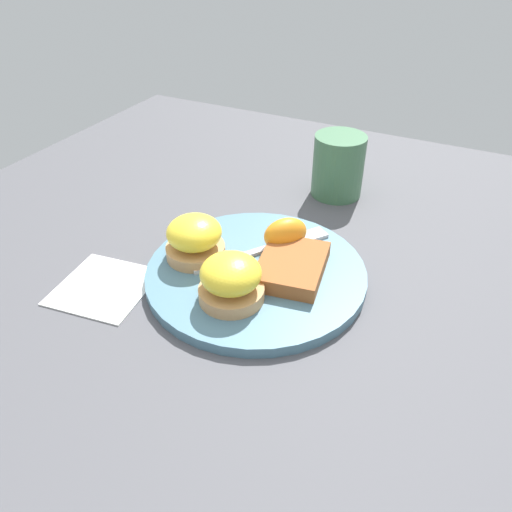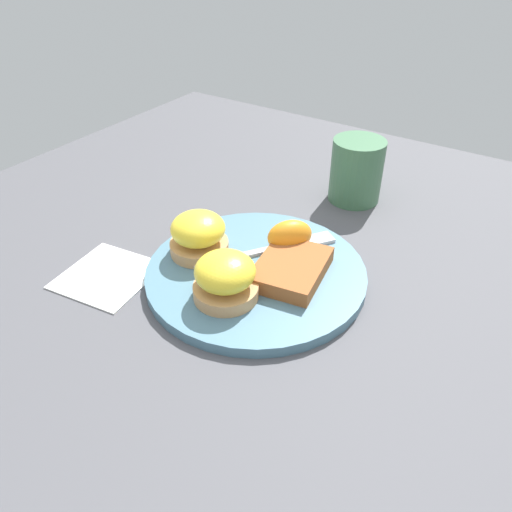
{
  "view_description": "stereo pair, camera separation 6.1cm",
  "coord_description": "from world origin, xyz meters",
  "px_view_note": "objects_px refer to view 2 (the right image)",
  "views": [
    {
      "loc": [
        -0.45,
        -0.22,
        0.39
      ],
      "look_at": [
        0.0,
        0.0,
        0.03
      ],
      "focal_mm": 35.0,
      "sensor_mm": 36.0,
      "label": 1
    },
    {
      "loc": [
        -0.42,
        -0.28,
        0.39
      ],
      "look_at": [
        0.0,
        0.0,
        0.03
      ],
      "focal_mm": 35.0,
      "sensor_mm": 36.0,
      "label": 2
    }
  ],
  "objects_px": {
    "sandwich_benedict_left": "(198,234)",
    "fork": "(274,250)",
    "orange_wedge": "(290,236)",
    "cup": "(357,170)",
    "sandwich_benedict_right": "(224,277)",
    "hashbrown_patty": "(291,268)"
  },
  "relations": [
    {
      "from": "sandwich_benedict_left",
      "to": "fork",
      "type": "relative_size",
      "value": 0.45
    },
    {
      "from": "orange_wedge",
      "to": "fork",
      "type": "bearing_deg",
      "value": 131.91
    },
    {
      "from": "sandwich_benedict_left",
      "to": "fork",
      "type": "xyz_separation_m",
      "value": [
        0.06,
        -0.08,
        -0.03
      ]
    },
    {
      "from": "cup",
      "to": "sandwich_benedict_right",
      "type": "bearing_deg",
      "value": 176.84
    },
    {
      "from": "hashbrown_patty",
      "to": "orange_wedge",
      "type": "relative_size",
      "value": 1.73
    },
    {
      "from": "sandwich_benedict_right",
      "to": "orange_wedge",
      "type": "relative_size",
      "value": 1.28
    },
    {
      "from": "cup",
      "to": "fork",
      "type": "bearing_deg",
      "value": 175.25
    },
    {
      "from": "hashbrown_patty",
      "to": "orange_wedge",
      "type": "xyz_separation_m",
      "value": [
        0.05,
        0.03,
        0.01
      ]
    },
    {
      "from": "fork",
      "to": "cup",
      "type": "bearing_deg",
      "value": -4.75
    },
    {
      "from": "fork",
      "to": "sandwich_benedict_right",
      "type": "bearing_deg",
      "value": 179.97
    },
    {
      "from": "sandwich_benedict_right",
      "to": "fork",
      "type": "height_order",
      "value": "sandwich_benedict_right"
    },
    {
      "from": "fork",
      "to": "cup",
      "type": "distance_m",
      "value": 0.22
    },
    {
      "from": "orange_wedge",
      "to": "sandwich_benedict_right",
      "type": "bearing_deg",
      "value": 173.14
    },
    {
      "from": "orange_wedge",
      "to": "cup",
      "type": "relative_size",
      "value": 0.53
    },
    {
      "from": "hashbrown_patty",
      "to": "fork",
      "type": "distance_m",
      "value": 0.06
    },
    {
      "from": "orange_wedge",
      "to": "sandwich_benedict_left",
      "type": "bearing_deg",
      "value": 125.84
    },
    {
      "from": "fork",
      "to": "cup",
      "type": "height_order",
      "value": "cup"
    },
    {
      "from": "hashbrown_patty",
      "to": "cup",
      "type": "distance_m",
      "value": 0.25
    },
    {
      "from": "sandwich_benedict_right",
      "to": "orange_wedge",
      "type": "bearing_deg",
      "value": -6.86
    },
    {
      "from": "sandwich_benedict_right",
      "to": "hashbrown_patty",
      "type": "height_order",
      "value": "sandwich_benedict_right"
    },
    {
      "from": "sandwich_benedict_left",
      "to": "cup",
      "type": "height_order",
      "value": "cup"
    },
    {
      "from": "hashbrown_patty",
      "to": "cup",
      "type": "bearing_deg",
      "value": 6.04
    }
  ]
}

